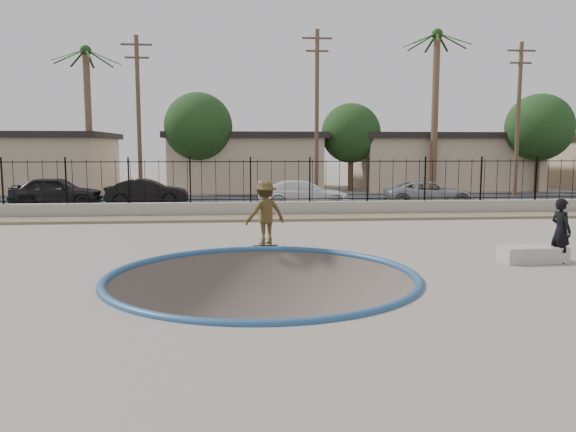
% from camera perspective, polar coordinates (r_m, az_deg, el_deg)
% --- Properties ---
extents(ground, '(120.00, 120.00, 2.20)m').
position_cam_1_polar(ground, '(25.54, -3.86, -2.02)').
color(ground, gray).
rests_on(ground, ground).
extents(bowl_pit, '(6.84, 6.84, 1.80)m').
position_cam_1_polar(bowl_pit, '(12.57, -2.62, -6.24)').
color(bowl_pit, '#50433D').
rests_on(bowl_pit, ground).
extents(coping_ring, '(7.04, 7.04, 0.20)m').
position_cam_1_polar(coping_ring, '(12.57, -2.62, -6.24)').
color(coping_ring, navy).
rests_on(coping_ring, ground).
extents(rock_strip, '(42.00, 1.60, 0.11)m').
position_cam_1_polar(rock_strip, '(22.61, -3.73, -0.22)').
color(rock_strip, '#867858').
rests_on(rock_strip, ground).
extents(retaining_wall, '(42.00, 0.45, 0.60)m').
position_cam_1_polar(retaining_wall, '(23.67, -3.80, 0.69)').
color(retaining_wall, gray).
rests_on(retaining_wall, ground).
extents(fence, '(40.00, 0.04, 1.80)m').
position_cam_1_polar(fence, '(23.57, -3.82, 3.60)').
color(fence, black).
rests_on(fence, retaining_wall).
extents(street, '(90.00, 8.00, 0.04)m').
position_cam_1_polar(street, '(30.36, -4.08, 1.53)').
color(street, black).
rests_on(street, ground).
extents(house_west, '(11.60, 8.60, 3.90)m').
position_cam_1_polar(house_west, '(42.30, -25.20, 5.06)').
color(house_west, tan).
rests_on(house_west, ground).
extents(house_center, '(10.60, 8.60, 3.90)m').
position_cam_1_polar(house_center, '(39.74, -4.35, 5.62)').
color(house_center, tan).
rests_on(house_center, ground).
extents(house_east, '(12.60, 8.60, 3.90)m').
position_cam_1_polar(house_east, '(42.30, 15.07, 5.48)').
color(house_east, tan).
rests_on(house_east, ground).
extents(palm_mid, '(2.30, 2.30, 9.30)m').
position_cam_1_polar(palm_mid, '(38.61, -19.73, 12.21)').
color(palm_mid, brown).
rests_on(palm_mid, ground).
extents(palm_right, '(2.30, 2.30, 10.30)m').
position_cam_1_polar(palm_right, '(37.65, 14.80, 13.51)').
color(palm_right, brown).
rests_on(palm_right, ground).
extents(utility_pole_left, '(1.70, 0.24, 9.00)m').
position_cam_1_polar(utility_pole_left, '(32.74, -14.94, 9.91)').
color(utility_pole_left, '#473323').
rests_on(utility_pole_left, ground).
extents(utility_pole_mid, '(1.70, 0.24, 9.50)m').
position_cam_1_polar(utility_pole_mid, '(32.61, 2.95, 10.59)').
color(utility_pole_mid, '#473323').
rests_on(utility_pole_mid, ground).
extents(utility_pole_right, '(1.70, 0.24, 9.00)m').
position_cam_1_polar(utility_pole_right, '(36.26, 22.34, 9.32)').
color(utility_pole_right, '#473323').
rests_on(utility_pole_right, ground).
extents(street_tree_left, '(4.32, 4.32, 6.36)m').
position_cam_1_polar(street_tree_left, '(36.34, -9.10, 8.93)').
color(street_tree_left, '#473323').
rests_on(street_tree_left, ground).
extents(street_tree_mid, '(3.96, 3.96, 5.83)m').
position_cam_1_polar(street_tree_mid, '(37.99, 6.41, 8.35)').
color(street_tree_mid, '#473323').
rests_on(street_tree_mid, ground).
extents(street_tree_right, '(4.32, 4.32, 6.36)m').
position_cam_1_polar(street_tree_right, '(40.29, 24.16, 8.21)').
color(street_tree_right, '#473323').
rests_on(street_tree_right, ground).
extents(skater, '(1.35, 1.07, 1.84)m').
position_cam_1_polar(skater, '(16.12, -2.32, -0.00)').
color(skater, brown).
rests_on(skater, ground).
extents(skateboard, '(0.73, 0.25, 0.06)m').
position_cam_1_polar(skateboard, '(16.25, -2.30, -3.04)').
color(skateboard, black).
rests_on(skateboard, ground).
extents(videographer, '(0.51, 0.66, 1.62)m').
position_cam_1_polar(videographer, '(15.56, 25.97, -1.35)').
color(videographer, black).
rests_on(videographer, ground).
extents(concrete_ledge, '(1.63, 0.76, 0.40)m').
position_cam_1_polar(concrete_ledge, '(15.45, 23.57, -3.58)').
color(concrete_ledge, '#AAA197').
rests_on(concrete_ledge, ground).
extents(car_a, '(4.32, 1.85, 1.46)m').
position_cam_1_polar(car_a, '(29.66, -22.45, 2.34)').
color(car_a, black).
rests_on(car_a, street).
extents(car_b, '(4.01, 1.50, 1.31)m').
position_cam_1_polar(car_b, '(28.67, -14.12, 2.37)').
color(car_b, black).
rests_on(car_b, street).
extents(car_c, '(4.51, 1.97, 1.29)m').
position_cam_1_polar(car_c, '(26.90, 1.63, 2.27)').
color(car_c, white).
rests_on(car_c, street).
extents(car_d, '(4.57, 2.40, 1.23)m').
position_cam_1_polar(car_d, '(28.30, 14.22, 2.22)').
color(car_d, gray).
rests_on(car_d, street).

